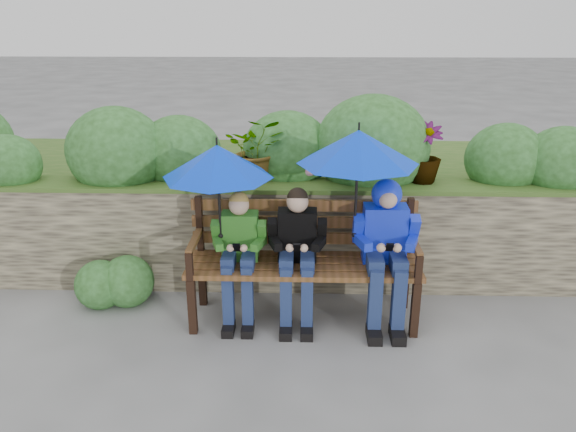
{
  "coord_description": "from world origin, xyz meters",
  "views": [
    {
      "loc": [
        0.12,
        -4.22,
        2.53
      ],
      "look_at": [
        0.0,
        0.1,
        0.95
      ],
      "focal_mm": 35.0,
      "sensor_mm": 36.0,
      "label": 1
    }
  ],
  "objects_px": {
    "boy_right": "(386,241)",
    "umbrella_left": "(217,161)",
    "umbrella_right": "(358,147)",
    "boy_left": "(239,250)",
    "boy_middle": "(297,249)",
    "park_bench": "(304,253)"
  },
  "relations": [
    {
      "from": "boy_right",
      "to": "umbrella_right",
      "type": "relative_size",
      "value": 1.28
    },
    {
      "from": "park_bench",
      "to": "umbrella_left",
      "type": "relative_size",
      "value": 2.18
    },
    {
      "from": "park_bench",
      "to": "boy_right",
      "type": "xyz_separation_m",
      "value": [
        0.68,
        -0.09,
        0.16
      ]
    },
    {
      "from": "umbrella_left",
      "to": "umbrella_right",
      "type": "xyz_separation_m",
      "value": [
        1.11,
        0.0,
        0.12
      ]
    },
    {
      "from": "umbrella_right",
      "to": "umbrella_left",
      "type": "bearing_deg",
      "value": -179.87
    },
    {
      "from": "park_bench",
      "to": "umbrella_right",
      "type": "height_order",
      "value": "umbrella_right"
    },
    {
      "from": "boy_right",
      "to": "umbrella_left",
      "type": "distance_m",
      "value": 1.52
    },
    {
      "from": "park_bench",
      "to": "boy_middle",
      "type": "height_order",
      "value": "boy_middle"
    },
    {
      "from": "boy_left",
      "to": "boy_middle",
      "type": "height_order",
      "value": "boy_middle"
    },
    {
      "from": "boy_left",
      "to": "umbrella_right",
      "type": "height_order",
      "value": "umbrella_right"
    },
    {
      "from": "boy_middle",
      "to": "park_bench",
      "type": "bearing_deg",
      "value": 59.81
    },
    {
      "from": "boy_left",
      "to": "boy_middle",
      "type": "xyz_separation_m",
      "value": [
        0.49,
        -0.0,
        0.02
      ]
    },
    {
      "from": "boy_right",
      "to": "umbrella_right",
      "type": "xyz_separation_m",
      "value": [
        -0.26,
        0.01,
        0.78
      ]
    },
    {
      "from": "umbrella_right",
      "to": "boy_right",
      "type": "bearing_deg",
      "value": -3.04
    },
    {
      "from": "boy_middle",
      "to": "boy_right",
      "type": "relative_size",
      "value": 0.94
    },
    {
      "from": "umbrella_left",
      "to": "park_bench",
      "type": "bearing_deg",
      "value": 6.29
    },
    {
      "from": "boy_middle",
      "to": "boy_right",
      "type": "bearing_deg",
      "value": 0.48
    },
    {
      "from": "park_bench",
      "to": "umbrella_right",
      "type": "xyz_separation_m",
      "value": [
        0.42,
        -0.07,
        0.95
      ]
    },
    {
      "from": "boy_right",
      "to": "boy_middle",
      "type": "bearing_deg",
      "value": -179.52
    },
    {
      "from": "boy_left",
      "to": "umbrella_left",
      "type": "xyz_separation_m",
      "value": [
        -0.15,
        0.01,
        0.76
      ]
    },
    {
      "from": "boy_right",
      "to": "umbrella_left",
      "type": "height_order",
      "value": "umbrella_left"
    },
    {
      "from": "umbrella_left",
      "to": "boy_left",
      "type": "bearing_deg",
      "value": -5.01
    }
  ]
}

